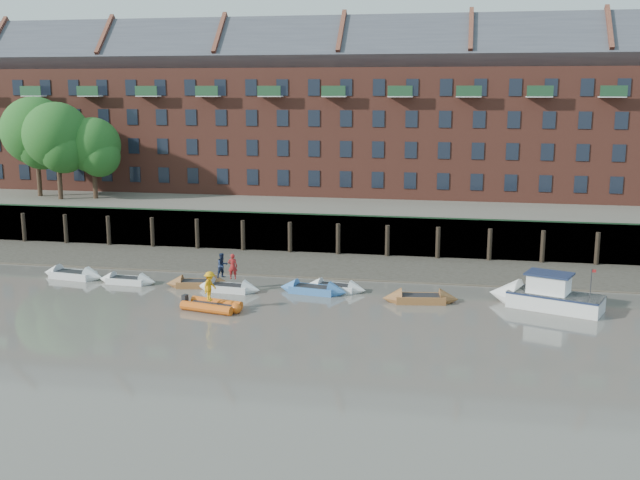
% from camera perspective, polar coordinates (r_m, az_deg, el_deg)
% --- Properties ---
extents(ground, '(220.00, 220.00, 0.00)m').
position_cam_1_polar(ground, '(40.83, -6.47, -7.57)').
color(ground, '#5F5A52').
rests_on(ground, ground).
extents(foreshore, '(110.00, 8.00, 0.50)m').
position_cam_1_polar(foreshore, '(57.60, -1.19, -1.87)').
color(foreshore, '#3D382F').
rests_on(foreshore, ground).
extents(mud_band, '(110.00, 1.60, 0.10)m').
position_cam_1_polar(mud_band, '(54.37, -1.93, -2.68)').
color(mud_band, '#4C4336').
rests_on(mud_band, ground).
extents(river_wall, '(110.00, 1.23, 3.30)m').
position_cam_1_polar(river_wall, '(61.46, -0.35, 0.49)').
color(river_wall, '#2D2A26').
rests_on(river_wall, ground).
extents(bank_terrace, '(110.00, 28.00, 3.20)m').
position_cam_1_polar(bank_terrace, '(74.67, 1.66, 2.44)').
color(bank_terrace, '#5E594D').
rests_on(bank_terrace, ground).
extents(apartment_terrace, '(80.60, 15.56, 20.98)m').
position_cam_1_polar(apartment_terrace, '(74.74, 1.83, 11.09)').
color(apartment_terrace, brown).
rests_on(apartment_terrace, bank_terrace).
extents(tree_cluster, '(11.76, 7.74, 9.40)m').
position_cam_1_polar(tree_cluster, '(74.33, -19.51, 7.50)').
color(tree_cluster, '#3A281C').
rests_on(tree_cluster, bank_terrace).
extents(rowboat_0, '(5.04, 2.10, 1.42)m').
position_cam_1_polar(rowboat_0, '(56.24, -18.31, -2.53)').
color(rowboat_0, silver).
rests_on(rowboat_0, ground).
extents(rowboat_1, '(4.31, 1.45, 1.23)m').
position_cam_1_polar(rowboat_1, '(53.66, -14.47, -3.00)').
color(rowboat_1, silver).
rests_on(rowboat_1, ground).
extents(rowboat_2, '(4.54, 1.98, 1.28)m').
position_cam_1_polar(rowboat_2, '(51.73, -9.25, -3.30)').
color(rowboat_2, brown).
rests_on(rowboat_2, ground).
extents(rowboat_3, '(4.54, 1.67, 1.29)m').
position_cam_1_polar(rowboat_3, '(50.36, -6.98, -3.64)').
color(rowboat_3, silver).
rests_on(rowboat_3, ground).
extents(rowboat_4, '(4.79, 2.02, 1.35)m').
position_cam_1_polar(rowboat_4, '(49.53, -0.54, -3.80)').
color(rowboat_4, '#3A71B5').
rests_on(rowboat_4, ground).
extents(rowboat_5, '(4.40, 2.03, 1.23)m').
position_cam_1_polar(rowboat_5, '(50.14, 1.19, -3.64)').
color(rowboat_5, silver).
rests_on(rowboat_5, ground).
extents(rowboat_6, '(4.94, 2.02, 1.39)m').
position_cam_1_polar(rowboat_6, '(47.83, 7.65, -4.45)').
color(rowboat_6, brown).
rests_on(rowboat_6, ground).
extents(rib_tender, '(3.88, 2.48, 0.65)m').
position_cam_1_polar(rib_tender, '(46.20, -8.10, -4.98)').
color(rib_tender, '#D45712').
rests_on(rib_tender, ground).
extents(motor_launch, '(7.26, 4.56, 2.85)m').
position_cam_1_polar(motor_launch, '(48.30, 16.17, -4.06)').
color(motor_launch, silver).
rests_on(motor_launch, ground).
extents(person_rower_a, '(0.68, 0.49, 1.72)m').
position_cam_1_polar(person_rower_a, '(49.87, -6.67, -2.01)').
color(person_rower_a, maroon).
rests_on(person_rower_a, rowboat_3).
extents(person_rower_b, '(1.01, 1.04, 1.68)m').
position_cam_1_polar(person_rower_b, '(50.28, -7.45, -1.94)').
color(person_rower_b, '#19233F').
rests_on(person_rower_b, rowboat_3).
extents(person_rib_crew, '(0.92, 1.30, 1.82)m').
position_cam_1_polar(person_rib_crew, '(45.88, -8.40, -3.50)').
color(person_rib_crew, orange).
rests_on(person_rib_crew, rib_tender).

